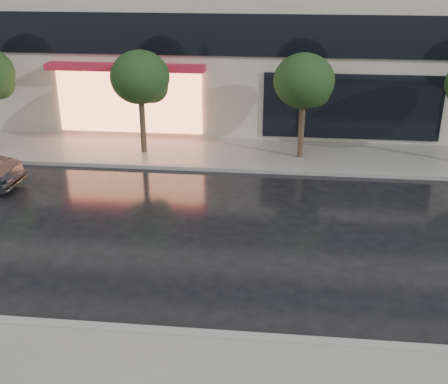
# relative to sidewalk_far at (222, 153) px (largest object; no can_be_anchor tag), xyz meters

# --- Properties ---
(ground) EXTENTS (120.00, 120.00, 0.00)m
(ground) POSITION_rel_sidewalk_far_xyz_m (0.00, -10.25, -0.06)
(ground) COLOR black
(ground) RESTS_ON ground
(sidewalk_far) EXTENTS (60.00, 3.50, 0.12)m
(sidewalk_far) POSITION_rel_sidewalk_far_xyz_m (0.00, 0.00, 0.00)
(sidewalk_far) COLOR slate
(sidewalk_far) RESTS_ON ground
(curb_near) EXTENTS (60.00, 0.25, 0.14)m
(curb_near) POSITION_rel_sidewalk_far_xyz_m (0.00, -11.25, 0.01)
(curb_near) COLOR gray
(curb_near) RESTS_ON ground
(curb_far) EXTENTS (60.00, 0.25, 0.14)m
(curb_far) POSITION_rel_sidewalk_far_xyz_m (0.00, -1.75, 0.01)
(curb_far) COLOR gray
(curb_far) RESTS_ON ground
(tree_mid_west) EXTENTS (2.20, 2.20, 3.99)m
(tree_mid_west) POSITION_rel_sidewalk_far_xyz_m (-2.94, -0.22, 2.86)
(tree_mid_west) COLOR #33261C
(tree_mid_west) RESTS_ON ground
(tree_mid_east) EXTENTS (2.20, 2.20, 3.99)m
(tree_mid_east) POSITION_rel_sidewalk_far_xyz_m (3.06, -0.22, 2.86)
(tree_mid_east) COLOR #33261C
(tree_mid_east) RESTS_ON ground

